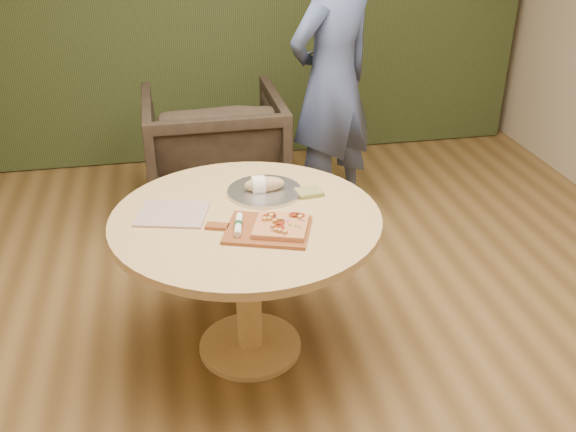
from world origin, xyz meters
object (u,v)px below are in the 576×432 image
(pedestal_table, at_px, (247,242))
(flatbread_pizza, at_px, (281,226))
(person_standing, at_px, (332,82))
(pizza_paddle, at_px, (266,230))
(bread_roll, at_px, (263,184))
(armchair, at_px, (214,147))
(cutlery_roll, at_px, (238,225))
(serving_tray, at_px, (265,191))

(pedestal_table, xyz_separation_m, flatbread_pizza, (0.13, -0.17, 0.17))
(pedestal_table, relative_size, person_standing, 0.65)
(pizza_paddle, distance_m, bread_roll, 0.38)
(pedestal_table, bearing_deg, armchair, 90.29)
(cutlery_roll, bearing_deg, person_standing, 72.24)
(pedestal_table, distance_m, person_standing, 1.58)
(cutlery_roll, relative_size, bread_roll, 1.03)
(pedestal_table, xyz_separation_m, cutlery_roll, (-0.05, -0.13, 0.17))
(armchair, bearing_deg, cutlery_roll, 88.33)
(armchair, bearing_deg, flatbread_pizza, 94.12)
(cutlery_roll, bearing_deg, pedestal_table, 80.41)
(bread_roll, height_order, person_standing, person_standing)
(pizza_paddle, bearing_deg, serving_tray, 100.18)
(serving_tray, bearing_deg, bread_roll, 180.00)
(serving_tray, bearing_deg, flatbread_pizza, -89.07)
(cutlery_roll, bearing_deg, armchair, 98.99)
(pedestal_table, xyz_separation_m, person_standing, (0.75, 1.35, 0.32))
(cutlery_roll, height_order, person_standing, person_standing)
(serving_tray, bearing_deg, armchair, 95.39)
(cutlery_roll, xyz_separation_m, bread_roll, (0.16, 0.35, 0.01))
(cutlery_roll, height_order, serving_tray, cutlery_roll)
(pedestal_table, distance_m, flatbread_pizza, 0.27)
(cutlery_roll, distance_m, armchair, 1.73)
(serving_tray, relative_size, person_standing, 0.19)
(pizza_paddle, relative_size, person_standing, 0.26)
(bread_roll, distance_m, armchair, 1.40)
(serving_tray, relative_size, bread_roll, 1.84)
(flatbread_pizza, xyz_separation_m, serving_tray, (-0.01, 0.38, -0.02))
(flatbread_pizza, bearing_deg, armchair, 94.41)
(pizza_paddle, relative_size, cutlery_roll, 2.39)
(pedestal_table, bearing_deg, serving_tray, 60.33)
(armchair, distance_m, person_standing, 0.91)
(pizza_paddle, distance_m, cutlery_roll, 0.12)
(flatbread_pizza, relative_size, cutlery_roll, 1.41)
(bread_roll, bearing_deg, pizza_paddle, -97.45)
(pedestal_table, relative_size, pizza_paddle, 2.55)
(person_standing, bearing_deg, serving_tray, 31.65)
(bread_roll, distance_m, person_standing, 1.31)
(pedestal_table, height_order, bread_roll, bread_roll)
(pedestal_table, bearing_deg, flatbread_pizza, -54.03)
(pedestal_table, distance_m, cutlery_roll, 0.22)
(bread_roll, relative_size, armchair, 0.21)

